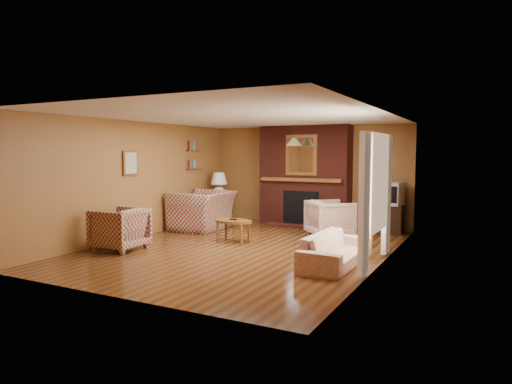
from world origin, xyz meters
The scene contains 20 objects.
floor centered at (0.00, 0.00, 0.00)m, with size 6.50×6.50×0.00m, color #46200F.
ceiling centered at (0.00, 0.00, 2.40)m, with size 6.50×6.50×0.00m, color silver.
wall_back centered at (0.00, 3.25, 1.20)m, with size 6.50×6.50×0.00m, color brown.
wall_front centered at (0.00, -3.25, 1.20)m, with size 6.50×6.50×0.00m, color brown.
wall_left centered at (-2.50, 0.00, 1.20)m, with size 6.50×6.50×0.00m, color brown.
wall_right centered at (2.50, 0.00, 1.20)m, with size 6.50×6.50×0.00m, color brown.
fireplace centered at (0.00, 2.98, 1.18)m, with size 2.20×0.82×2.40m.
window_right centered at (2.45, -0.20, 1.13)m, with size 0.10×1.85×2.00m.
bookshelf centered at (-2.44, 1.90, 1.67)m, with size 0.09×0.55×0.71m.
botanical_print centered at (-2.47, -0.30, 1.55)m, with size 0.05×0.40×0.50m.
pendant_light centered at (0.00, 2.30, 2.00)m, with size 0.36×0.36×0.48m.
plaid_loveseat centered at (-1.85, 1.35, 0.44)m, with size 1.34×1.17×0.87m, color maroon.
plaid_armchair centered at (-1.95, -1.17, 0.38)m, with size 0.81×0.84×0.76m, color maroon.
floral_sofa centered at (1.90, -0.50, 0.25)m, with size 1.72×0.67×0.50m, color beige.
floral_armchair centered at (1.04, 1.80, 0.39)m, with size 0.82×0.85×0.77m, color beige.
coffee_table centered at (-0.47, 0.39, 0.38)m, with size 0.79×0.49×0.46m.
side_table centered at (-2.10, 2.45, 0.29)m, with size 0.43×0.43×0.57m, color brown.
table_lamp centered at (-2.10, 2.45, 0.95)m, with size 0.41×0.41×0.68m.
tv_stand centered at (2.05, 2.80, 0.31)m, with size 0.57×0.52×0.63m, color black.
crt_tv centered at (2.05, 2.79, 0.87)m, with size 0.60×0.60×0.49m.
Camera 1 is at (4.02, -7.27, 1.76)m, focal length 32.00 mm.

